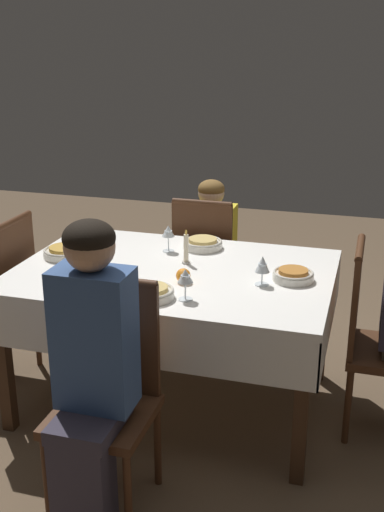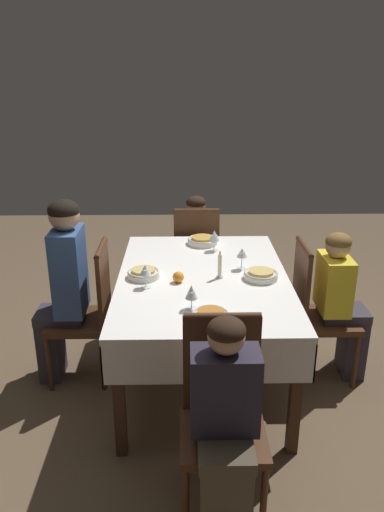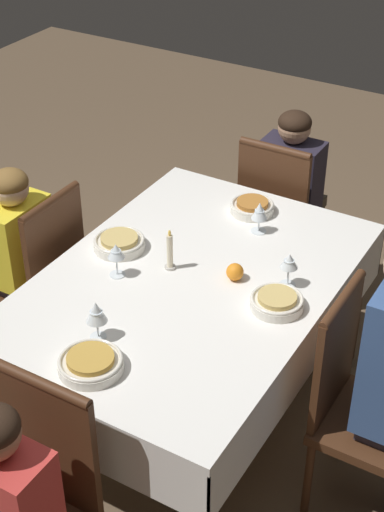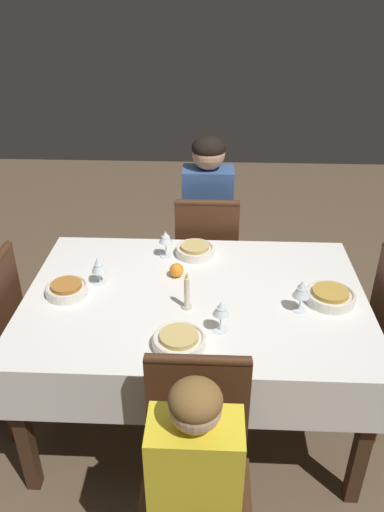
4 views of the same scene
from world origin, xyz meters
name	(u,v)px [view 3 (image 3 of 4)]	position (x,y,z in m)	size (l,w,h in m)	color
ground_plane	(188,417)	(0.00, 0.00, 0.00)	(8.00, 8.00, 0.00)	brown
dining_table	(188,296)	(0.00, 0.00, 0.67)	(1.57, 1.07, 0.75)	white
chair_north	(358,400)	(0.04, 0.75, 0.51)	(0.40, 0.40, 0.95)	#472816
chair_west	(279,216)	(-0.99, -0.05, 0.51)	(0.40, 0.40, 0.95)	#472816
chair_east	(34,502)	(0.99, 0.02, 0.51)	(0.40, 0.40, 0.95)	#472816
chair_south	(41,278)	(0.03, -0.75, 0.51)	(0.40, 0.40, 0.95)	#472816
person_child_dark	(294,192)	(-1.16, -0.05, 0.57)	(0.33, 0.30, 1.04)	#4C4233
person_child_yellow	(11,258)	(0.03, -0.91, 0.56)	(0.30, 0.33, 1.03)	#383342
bowl_north	(277,301)	(-0.02, 0.38, 0.78)	(0.20, 0.20, 0.06)	silver
wine_glass_north	(289,262)	(-0.17, 0.35, 0.86)	(0.07, 0.07, 0.15)	white
bowl_west	(252,207)	(-0.59, -0.02, 0.78)	(0.20, 0.20, 0.06)	silver
wine_glass_west	(259,212)	(-0.46, 0.08, 0.85)	(0.07, 0.07, 0.14)	white
bowl_east	(91,363)	(0.61, -0.02, 0.78)	(0.22, 0.22, 0.06)	silver
wine_glass_east	(96,313)	(0.46, -0.10, 0.86)	(0.08, 0.08, 0.15)	white
bowl_south	(119,243)	(-0.05, -0.36, 0.78)	(0.21, 0.21, 0.06)	silver
wine_glass_south	(116,252)	(0.11, -0.26, 0.86)	(0.07, 0.07, 0.15)	white
candle_centerpiece	(170,253)	(-0.03, -0.10, 0.83)	(0.04, 0.04, 0.18)	beige
orange_fruit	(235,272)	(-0.10, 0.16, 0.79)	(0.07, 0.07, 0.07)	orange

